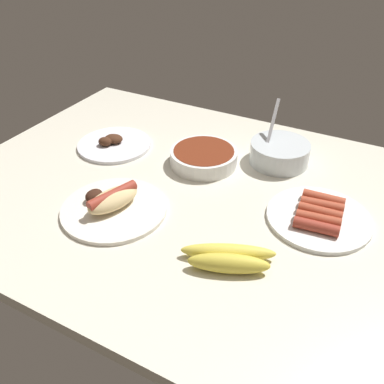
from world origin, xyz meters
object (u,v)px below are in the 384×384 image
at_px(bowl_chili, 204,156).
at_px(bowl_coleslaw, 280,152).
at_px(plate_grilled_meat, 114,144).
at_px(plate_hotdog_assembled, 113,204).
at_px(banana_bunch, 228,258).
at_px(plate_sausages, 319,216).

bearing_deg(bowl_chili, bowl_coleslaw, -149.40).
xyz_separation_m(plate_grilled_meat, bowl_coleslaw, (-0.45, -0.14, 0.02)).
bearing_deg(plate_hotdog_assembled, plate_grilled_meat, -53.60).
relative_size(bowl_chili, plate_hotdog_assembled, 0.74).
height_order(bowl_coleslaw, banana_bunch, bowl_coleslaw).
distance_m(banana_bunch, plate_sausages, 0.25).
xyz_separation_m(bowl_chili, plate_sausages, (-0.33, 0.09, -0.01)).
xyz_separation_m(plate_grilled_meat, plate_sausages, (-0.61, 0.06, 0.00)).
distance_m(bowl_coleslaw, bowl_chili, 0.20).
relative_size(plate_hotdog_assembled, plate_sausages, 1.05).
bearing_deg(plate_sausages, plate_grilled_meat, -5.50).
xyz_separation_m(bowl_coleslaw, plate_hotdog_assembled, (0.27, 0.38, -0.01)).
bearing_deg(banana_bunch, plate_hotdog_assembled, -6.65).
bearing_deg(bowl_chili, banana_bunch, 123.83).
relative_size(plate_grilled_meat, banana_bunch, 1.12).
bearing_deg(plate_hotdog_assembled, bowl_chili, -108.34).
distance_m(plate_grilled_meat, bowl_chili, 0.28).
xyz_separation_m(plate_hotdog_assembled, plate_sausages, (-0.43, -0.19, -0.01)).
height_order(plate_grilled_meat, plate_sausages, same).
height_order(bowl_coleslaw, plate_hotdog_assembled, bowl_coleslaw).
bearing_deg(plate_grilled_meat, bowl_chili, -172.90).
distance_m(plate_hotdog_assembled, plate_sausages, 0.47).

